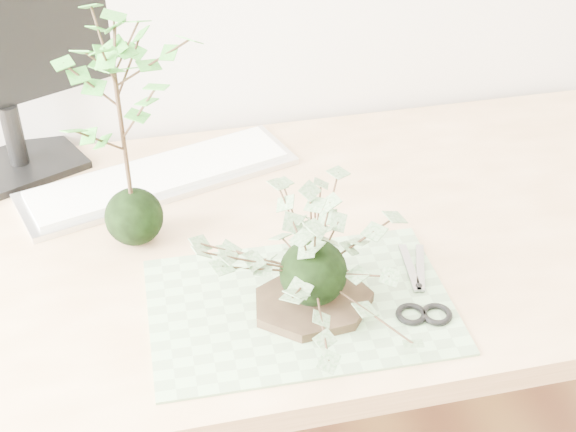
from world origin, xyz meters
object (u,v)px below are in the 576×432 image
object	(u,v)px
ivy_kokedama	(314,247)
desk	(228,285)
maple_kokedama	(116,88)
keyboard	(159,177)

from	to	relation	value
ivy_kokedama	desk	bearing A→B (deg)	117.96
desk	maple_kokedama	distance (m)	0.38
desk	keyboard	bearing A→B (deg)	112.86
ivy_kokedama	maple_kokedama	size ratio (longest dim) A/B	0.78
desk	keyboard	size ratio (longest dim) A/B	3.22
desk	maple_kokedama	xyz separation A→B (m)	(-0.13, 0.04, 0.35)
desk	keyboard	xyz separation A→B (m)	(-0.08, 0.20, 0.10)
keyboard	desk	bearing A→B (deg)	-83.84
maple_kokedama	desk	bearing A→B (deg)	-15.00
ivy_kokedama	keyboard	xyz separation A→B (m)	(-0.18, 0.37, -0.10)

